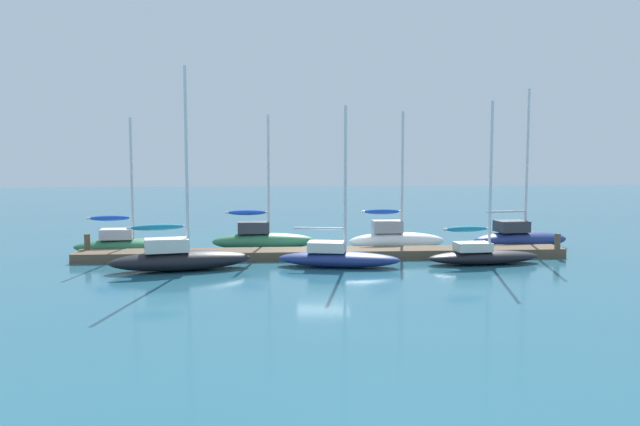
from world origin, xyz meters
name	(u,v)px	position (x,y,z in m)	size (l,w,h in m)	color
ground_plane	(323,258)	(0.00, 0.00, 0.00)	(120.00, 120.00, 0.00)	#286075
dock_pier	(323,254)	(0.00, 0.00, 0.22)	(23.49, 1.76, 0.44)	brown
dock_piling_near_end	(87,246)	(-11.34, 0.73, 0.59)	(0.28, 0.28, 1.18)	brown
dock_piling_far_end	(557,246)	(11.34, -0.73, 0.59)	(0.28, 0.28, 1.18)	brown
sailboat_0	(126,243)	(-9.78, 2.08, 0.54)	(5.42, 2.07, 6.81)	#2D7047
sailboat_1	(179,257)	(-6.50, -2.77, 0.61)	(6.34, 3.00, 8.82)	black
sailboat_2	(262,238)	(-2.96, 2.88, 0.62)	(5.42, 1.66, 7.02)	#2D7047
sailboat_3	(338,256)	(0.47, -2.43, 0.48)	(5.69, 2.57, 7.17)	navy
sailboat_4	(395,238)	(3.94, 2.18, 0.66)	(5.06, 1.48, 7.19)	white
sailboat_5	(482,253)	(7.16, -2.16, 0.49)	(5.40, 1.96, 7.43)	black
sailboat_6	(519,237)	(10.63, 2.40, 0.60)	(5.44, 2.46, 8.37)	navy
mooring_buoy_yellow	(517,231)	(12.08, 6.59, 0.39)	(0.79, 0.79, 0.79)	yellow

